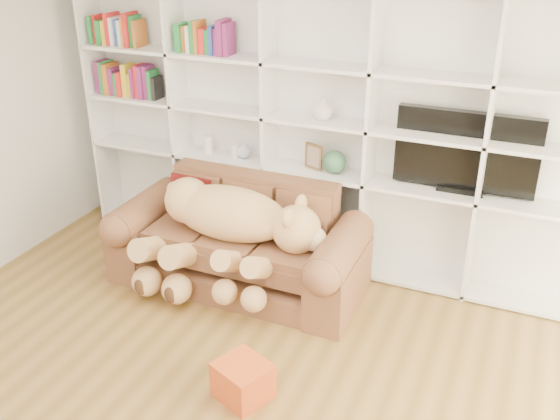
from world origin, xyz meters
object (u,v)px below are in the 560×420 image
at_px(tv, 466,153).
at_px(sofa, 240,247).
at_px(teddy_bear, 226,227).
at_px(gift_box, 243,380).

bearing_deg(tv, sofa, -158.19).
bearing_deg(tv, teddy_bear, -153.45).
relative_size(teddy_bear, tv, 1.36).
xyz_separation_m(teddy_bear, tv, (1.65, 0.83, 0.59)).
relative_size(gift_box, tv, 0.30).
distance_m(gift_box, tv, 2.38).
height_order(sofa, tv, tv).
bearing_deg(teddy_bear, tv, 32.49).
xyz_separation_m(teddy_bear, gift_box, (0.66, -1.06, -0.47)).
bearing_deg(gift_box, teddy_bear, 121.91).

